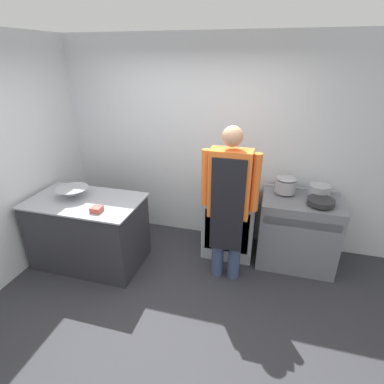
% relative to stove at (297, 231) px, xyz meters
% --- Properties ---
extents(ground_plane, '(14.00, 14.00, 0.00)m').
position_rel_stove_xyz_m(ground_plane, '(-1.36, -1.33, -0.44)').
color(ground_plane, '#2D2D33').
extents(wall_back, '(8.00, 0.05, 2.70)m').
position_rel_stove_xyz_m(wall_back, '(-1.36, 0.40, 0.91)').
color(wall_back, silver).
rests_on(wall_back, ground_plane).
extents(wall_left, '(0.05, 8.00, 2.70)m').
position_rel_stove_xyz_m(wall_left, '(-3.25, -0.33, 0.91)').
color(wall_left, silver).
rests_on(wall_left, ground_plane).
extents(prep_counter, '(1.35, 0.79, 0.87)m').
position_rel_stove_xyz_m(prep_counter, '(-2.50, -0.68, -0.01)').
color(prep_counter, '#2D2D33').
rests_on(prep_counter, ground_plane).
extents(stove, '(0.91, 0.65, 0.90)m').
position_rel_stove_xyz_m(stove, '(0.00, 0.00, 0.00)').
color(stove, slate).
rests_on(stove, ground_plane).
extents(fridge_unit, '(0.64, 0.62, 0.82)m').
position_rel_stove_xyz_m(fridge_unit, '(-0.84, 0.04, -0.03)').
color(fridge_unit, '#A8ADB2').
rests_on(fridge_unit, ground_plane).
extents(person_cook, '(0.62, 0.24, 1.82)m').
position_rel_stove_xyz_m(person_cook, '(-0.80, -0.52, 0.59)').
color(person_cook, '#38476B').
rests_on(person_cook, ground_plane).
extents(mixing_bowl, '(0.38, 0.38, 0.13)m').
position_rel_stove_xyz_m(mixing_bowl, '(-2.66, -0.65, 0.49)').
color(mixing_bowl, '#9EA0A8').
rests_on(mixing_bowl, prep_counter).
extents(plastic_tub, '(0.11, 0.11, 0.06)m').
position_rel_stove_xyz_m(plastic_tub, '(-2.19, -0.90, 0.46)').
color(plastic_tub, '#B24C3F').
rests_on(plastic_tub, prep_counter).
extents(stock_pot, '(0.25, 0.25, 0.20)m').
position_rel_stove_xyz_m(stock_pot, '(-0.21, 0.11, 0.56)').
color(stock_pot, '#9EA0A8').
rests_on(stock_pot, stove).
extents(saute_pan, '(0.30, 0.30, 0.06)m').
position_rel_stove_xyz_m(saute_pan, '(0.18, -0.11, 0.49)').
color(saute_pan, '#262628').
rests_on(saute_pan, stove).
extents(sauce_pot, '(0.24, 0.24, 0.13)m').
position_rel_stove_xyz_m(sauce_pot, '(0.18, 0.11, 0.53)').
color(sauce_pot, '#9EA0A8').
rests_on(sauce_pot, stove).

